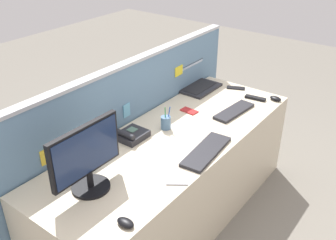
% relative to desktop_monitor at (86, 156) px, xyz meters
% --- Properties ---
extents(ground_plane, '(10.00, 10.00, 0.00)m').
position_rel_desktop_monitor_xyz_m(ground_plane, '(0.72, -0.06, -0.93)').
color(ground_plane, slate).
extents(desk, '(2.17, 0.77, 0.71)m').
position_rel_desktop_monitor_xyz_m(desk, '(0.72, -0.06, -0.57)').
color(desk, beige).
rests_on(desk, ground_plane).
extents(cubicle_divider, '(2.46, 0.08, 1.16)m').
position_rel_desktop_monitor_xyz_m(cubicle_divider, '(0.72, 0.37, -0.34)').
color(cubicle_divider, '#6084A3').
rests_on(cubicle_divider, ground_plane).
extents(desktop_monitor, '(0.47, 0.22, 0.40)m').
position_rel_desktop_monitor_xyz_m(desktop_monitor, '(0.00, 0.00, 0.00)').
color(desktop_monitor, black).
rests_on(desktop_monitor, desk).
extents(laptop, '(0.37, 0.28, 0.22)m').
position_rel_desktop_monitor_xyz_m(laptop, '(1.51, 0.30, -0.16)').
color(laptop, '#232328').
rests_on(laptop, desk).
extents(desk_phone, '(0.20, 0.17, 0.08)m').
position_rel_desktop_monitor_xyz_m(desk_phone, '(0.54, 0.17, -0.19)').
color(desk_phone, '#232328').
rests_on(desk_phone, desk).
extents(keyboard_main, '(0.40, 0.16, 0.02)m').
position_rel_desktop_monitor_xyz_m(keyboard_main, '(1.30, -0.21, -0.20)').
color(keyboard_main, '#232328').
rests_on(keyboard_main, desk).
extents(keyboard_spare, '(0.46, 0.19, 0.02)m').
position_rel_desktop_monitor_xyz_m(keyboard_spare, '(0.70, -0.34, -0.20)').
color(keyboard_spare, '#232328').
rests_on(keyboard_spare, desk).
extents(computer_mouse_right_hand, '(0.08, 0.11, 0.03)m').
position_rel_desktop_monitor_xyz_m(computer_mouse_right_hand, '(1.70, -0.38, -0.20)').
color(computer_mouse_right_hand, black).
rests_on(computer_mouse_right_hand, desk).
extents(computer_mouse_left_hand, '(0.06, 0.10, 0.03)m').
position_rel_desktop_monitor_xyz_m(computer_mouse_left_hand, '(-0.10, -0.36, -0.20)').
color(computer_mouse_left_hand, black).
rests_on(computer_mouse_left_hand, desk).
extents(pen_cup, '(0.07, 0.07, 0.17)m').
position_rel_desktop_monitor_xyz_m(pen_cup, '(0.79, 0.06, -0.16)').
color(pen_cup, '#4C7093').
rests_on(pen_cup, desk).
extents(cell_phone_silver_slab, '(0.13, 0.15, 0.01)m').
position_rel_desktop_monitor_xyz_m(cell_phone_silver_slab, '(0.34, -0.36, -0.21)').
color(cell_phone_silver_slab, '#B7BAC1').
rests_on(cell_phone_silver_slab, desk).
extents(cell_phone_red_case, '(0.08, 0.14, 0.01)m').
position_rel_desktop_monitor_xyz_m(cell_phone_red_case, '(1.11, 0.08, -0.21)').
color(cell_phone_red_case, '#B22323').
rests_on(cell_phone_red_case, desk).
extents(cell_phone_black_slab, '(0.12, 0.17, 0.01)m').
position_rel_desktop_monitor_xyz_m(cell_phone_black_slab, '(1.71, -0.00, -0.21)').
color(cell_phone_black_slab, black).
rests_on(cell_phone_black_slab, desk).
extents(tv_remote, '(0.07, 0.17, 0.02)m').
position_rel_desktop_monitor_xyz_m(tv_remote, '(1.62, -0.23, -0.20)').
color(tv_remote, black).
rests_on(tv_remote, desk).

